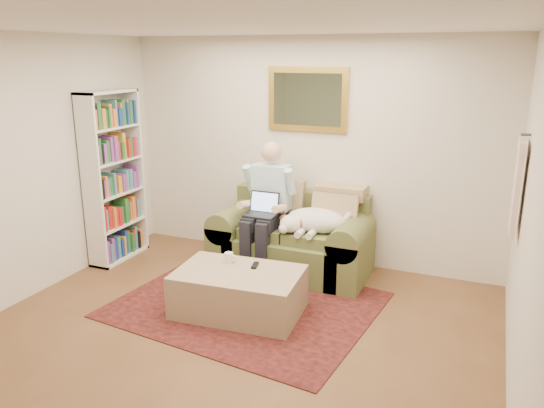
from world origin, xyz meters
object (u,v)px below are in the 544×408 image
Objects in this scene: sleeping_dog at (316,220)px; seated_man at (265,210)px; sofa at (292,246)px; coffee_mug at (229,258)px; bookshelf at (114,177)px; ottoman at (239,292)px; laptop at (262,209)px.

seated_man is at bearing -172.87° from sleeping_dog.
coffee_mug is at bearing -106.00° from sofa.
sofa is 0.87× the size of bookshelf.
sleeping_dog is at bearing 8.02° from bookshelf.
bookshelf is at bearing 159.77° from ottoman.
seated_man is at bearing 88.41° from coffee_mug.
ottoman is 0.36m from coffee_mug.
laptop is at bearing 6.22° from bookshelf.
laptop is at bearing 88.27° from coffee_mug.
sofa is 0.49m from sleeping_dog.
laptop is (-0.00, -0.07, 0.04)m from seated_man.
sleeping_dog is at bearing 13.64° from laptop.
seated_man is 1.25× the size of ottoman.
bookshelf is (-2.08, -0.43, 0.70)m from sofa.
bookshelf is (-1.82, -0.27, 0.27)m from seated_man.
sofa is at bearing 164.26° from sleeping_dog.
laptop is (-0.26, -0.23, 0.47)m from sofa.
sleeping_dog reaches higher than coffee_mug.
laptop reaches higher than sofa.
bookshelf reaches higher than sofa.
seated_man reaches higher than coffee_mug.
coffee_mug is (-0.02, -0.76, -0.29)m from laptop.
seated_man is 1.14m from ottoman.
sofa reaches higher than coffee_mug.
sofa is 17.42× the size of coffee_mug.
ottoman is (0.16, -0.93, -0.56)m from laptop.
coffee_mug reaches higher than ottoman.
laptop reaches higher than coffee_mug.
laptop is at bearing 100.00° from ottoman.
sleeping_dog is 2.44m from bookshelf.
laptop is 0.17× the size of bookshelf.
seated_man reaches higher than ottoman.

